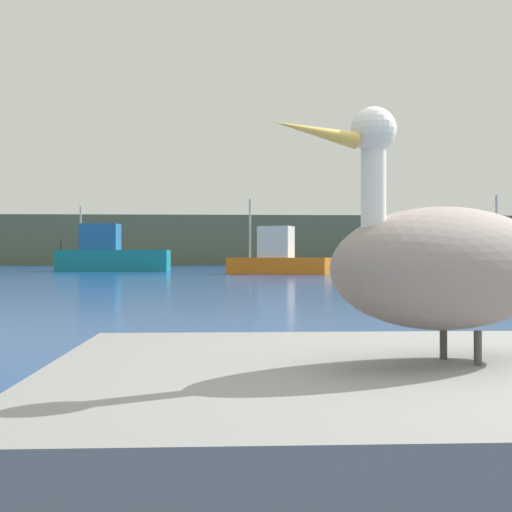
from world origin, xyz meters
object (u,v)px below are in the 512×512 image
Objects in this scene: fishing_boat_green at (467,258)px; fishing_boat_teal at (110,254)px; pelican at (448,265)px; fishing_boat_orange at (278,258)px.

fishing_boat_green is 22.62m from fishing_boat_teal.
fishing_boat_teal is at bearing 136.57° from fishing_boat_green.
fishing_boat_teal reaches higher than pelican.
pelican is at bearing -128.72° from fishing_boat_green.
pelican is 0.23× the size of fishing_boat_green.
fishing_boat_green is at bearing 157.78° from fishing_boat_teal.
pelican is at bearing 110.31° from fishing_boat_orange.
fishing_boat_green reaches higher than pelican.
fishing_boat_teal is (-20.47, 9.63, 0.21)m from fishing_boat_green.
fishing_boat_orange is at bearing 148.59° from fishing_boat_teal.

